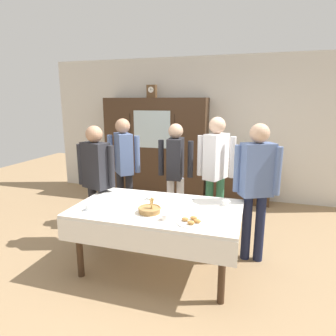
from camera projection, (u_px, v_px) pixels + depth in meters
name	position (u px, v px, depth m)	size (l,w,h in m)	color
ground_plane	(163.00, 259.00, 3.55)	(12.00, 12.00, 0.00)	#997A56
back_wall	(204.00, 129.00, 5.71)	(6.40, 0.10, 2.70)	silver
dining_table	(156.00, 216.00, 3.18)	(1.80, 1.06, 0.75)	#3D2819
wall_cabinet	(156.00, 148.00, 5.78)	(2.01, 0.46, 1.94)	#3D2819
mantel_clock	(152.00, 91.00, 5.55)	(0.18, 0.11, 0.24)	brown
bookshelf_low	(241.00, 181.00, 5.48)	(1.04, 0.35, 0.81)	#3D2819
book_stack	(242.00, 159.00, 5.38)	(0.16, 0.19, 0.05)	#B29333
tea_cup_back_edge	(150.00, 197.00, 3.42)	(0.13, 0.13, 0.06)	white
tea_cup_near_left	(89.00, 208.00, 3.08)	(0.13, 0.13, 0.06)	white
tea_cup_front_edge	(165.00, 218.00, 2.83)	(0.13, 0.13, 0.06)	white
tea_cup_far_left	(226.00, 204.00, 3.22)	(0.13, 0.13, 0.06)	white
bread_basket	(150.00, 209.00, 3.02)	(0.24, 0.24, 0.16)	#9E7542
pastry_plate	(191.00, 222.00, 2.77)	(0.28, 0.28, 0.05)	white
spoon_center	(177.00, 207.00, 3.18)	(0.12, 0.02, 0.01)	silver
spoon_mid_right	(191.00, 199.00, 3.43)	(0.12, 0.02, 0.01)	silver
spoon_near_right	(133.00, 218.00, 2.88)	(0.12, 0.02, 0.01)	silver
person_beside_shelf	(124.00, 161.00, 4.39)	(0.52, 0.40, 1.63)	#232328
person_by_cabinet	(175.00, 166.00, 4.23)	(0.52, 0.38, 1.57)	silver
person_near_right_end	(96.00, 174.00, 3.75)	(0.52, 0.31, 1.58)	#232328
person_behind_table_right	(256.00, 180.00, 3.33)	(0.52, 0.34, 1.64)	#191E38
person_behind_table_left	(216.00, 165.00, 4.01)	(0.52, 0.41, 1.67)	#33704C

